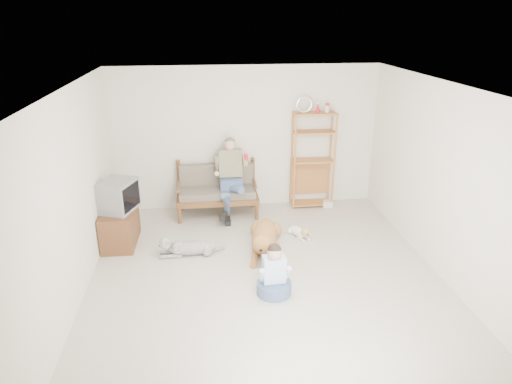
{
  "coord_description": "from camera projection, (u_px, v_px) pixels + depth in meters",
  "views": [
    {
      "loc": [
        -0.83,
        -5.6,
        3.54
      ],
      "look_at": [
        -0.02,
        1.0,
        0.94
      ],
      "focal_mm": 32.0,
      "sensor_mm": 36.0,
      "label": 1
    }
  ],
  "objects": [
    {
      "name": "wall_left",
      "position": [
        72.0,
        199.0,
        5.78
      ],
      "size": [
        0.0,
        5.5,
        5.5
      ],
      "primitive_type": "plane",
      "rotation": [
        1.57,
        0.0,
        1.57
      ],
      "color": "beige",
      "rests_on": "ground"
    },
    {
      "name": "wall_right",
      "position": [
        444.0,
        182.0,
        6.35
      ],
      "size": [
        0.0,
        5.5,
        5.5
      ],
      "primitive_type": "plane",
      "rotation": [
        1.57,
        0.0,
        -1.57
      ],
      "color": "beige",
      "rests_on": "ground"
    },
    {
      "name": "wall_back",
      "position": [
        246.0,
        138.0,
        8.61
      ],
      "size": [
        5.0,
        0.0,
        5.0
      ],
      "primitive_type": "plane",
      "rotation": [
        1.57,
        0.0,
        0.0
      ],
      "color": "beige",
      "rests_on": "ground"
    },
    {
      "name": "man",
      "position": [
        230.0,
        183.0,
        8.28
      ],
      "size": [
        0.56,
        0.8,
        1.29
      ],
      "color": "slate",
      "rests_on": "loveseat"
    },
    {
      "name": "terrier",
      "position": [
        300.0,
        232.0,
        7.73
      ],
      "size": [
        0.32,
        0.55,
        0.22
      ],
      "rotation": [
        0.0,
        0.0,
        0.42
      ],
      "color": "white",
      "rests_on": "ground"
    },
    {
      "name": "wall_front",
      "position": [
        318.0,
        317.0,
        3.52
      ],
      "size": [
        5.0,
        0.0,
        5.0
      ],
      "primitive_type": "plane",
      "rotation": [
        -1.57,
        0.0,
        0.0
      ],
      "color": "beige",
      "rests_on": "ground"
    },
    {
      "name": "child",
      "position": [
        274.0,
        276.0,
        6.11
      ],
      "size": [
        0.47,
        0.47,
        0.74
      ],
      "rotation": [
        0.0,
        0.0,
        0.06
      ],
      "color": "slate",
      "rests_on": "ground"
    },
    {
      "name": "floor",
      "position": [
        266.0,
        278.0,
        6.56
      ],
      "size": [
        5.5,
        5.5,
        0.0
      ],
      "primitive_type": "plane",
      "color": "beige",
      "rests_on": "ground"
    },
    {
      "name": "golden_retriever",
      "position": [
        264.0,
        238.0,
        7.29
      ],
      "size": [
        0.62,
        1.59,
        0.49
      ],
      "rotation": [
        0.0,
        0.0,
        -0.22
      ],
      "color": "#A8713A",
      "rests_on": "ground"
    },
    {
      "name": "loveseat",
      "position": [
        217.0,
        189.0,
        8.51
      ],
      "size": [
        1.5,
        0.71,
        0.95
      ],
      "rotation": [
        0.0,
        0.0,
        -0.0
      ],
      "color": "brown",
      "rests_on": "ground"
    },
    {
      "name": "shaggy_dog",
      "position": [
        186.0,
        247.0,
        7.14
      ],
      "size": [
        1.09,
        0.29,
        0.32
      ],
      "rotation": [
        0.0,
        0.0,
        -1.52
      ],
      "color": "silver",
      "rests_on": "ground"
    },
    {
      "name": "etagere",
      "position": [
        313.0,
        159.0,
        8.71
      ],
      "size": [
        0.82,
        0.36,
        2.16
      ],
      "color": "#AD7136",
      "rests_on": "ground"
    },
    {
      "name": "wall_outlet",
      "position": [
        182.0,
        193.0,
        8.83
      ],
      "size": [
        0.12,
        0.02,
        0.08
      ],
      "primitive_type": "cube",
      "color": "silver",
      "rests_on": "ground"
    },
    {
      "name": "crt_tv",
      "position": [
        118.0,
        196.0,
        7.24
      ],
      "size": [
        0.65,
        0.72,
        0.49
      ],
      "rotation": [
        0.0,
        0.0,
        -0.36
      ],
      "color": "gray",
      "rests_on": "tv_stand"
    },
    {
      "name": "ceiling",
      "position": [
        268.0,
        88.0,
        5.57
      ],
      "size": [
        5.5,
        5.5,
        0.0
      ],
      "primitive_type": "plane",
      "rotation": [
        3.14,
        0.0,
        0.0
      ],
      "color": "white",
      "rests_on": "ground"
    },
    {
      "name": "tv_stand",
      "position": [
        120.0,
        227.0,
        7.44
      ],
      "size": [
        0.52,
        0.91,
        0.6
      ],
      "rotation": [
        0.0,
        0.0,
        -0.03
      ],
      "color": "brown",
      "rests_on": "ground"
    },
    {
      "name": "book_stack",
      "position": [
        328.0,
        204.0,
        8.96
      ],
      "size": [
        0.22,
        0.18,
        0.12
      ],
      "primitive_type": "cube",
      "rotation": [
        0.0,
        0.0,
        -0.26
      ],
      "color": "silver",
      "rests_on": "ground"
    }
  ]
}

